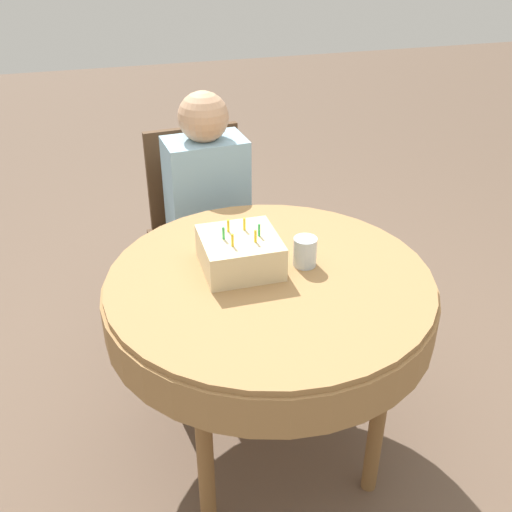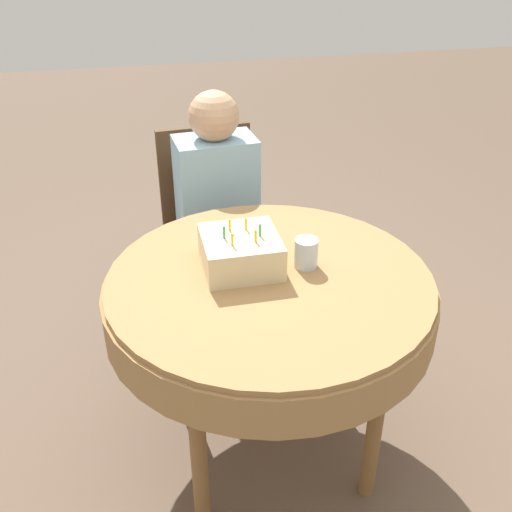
# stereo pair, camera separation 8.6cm
# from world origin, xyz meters

# --- Properties ---
(ground_plane) EXTENTS (12.00, 12.00, 0.00)m
(ground_plane) POSITION_xyz_m (0.00, 0.00, 0.00)
(ground_plane) COLOR brown
(dining_table) EXTENTS (1.02, 1.02, 0.73)m
(dining_table) POSITION_xyz_m (0.00, 0.00, 0.64)
(dining_table) COLOR #9E7547
(dining_table) RESTS_ON ground_plane
(chair) EXTENTS (0.49, 0.49, 0.88)m
(chair) POSITION_xyz_m (-0.04, 0.85, 0.47)
(chair) COLOR #4C331E
(chair) RESTS_ON ground_plane
(person) EXTENTS (0.34, 0.32, 1.09)m
(person) POSITION_xyz_m (-0.04, 0.75, 0.65)
(person) COLOR tan
(person) RESTS_ON ground_plane
(birthday_cake) EXTENTS (0.23, 0.23, 0.15)m
(birthday_cake) POSITION_xyz_m (-0.07, 0.08, 0.78)
(birthday_cake) COLOR beige
(birthday_cake) RESTS_ON dining_table
(drinking_glass) EXTENTS (0.07, 0.07, 0.09)m
(drinking_glass) POSITION_xyz_m (0.13, 0.03, 0.77)
(drinking_glass) COLOR silver
(drinking_glass) RESTS_ON dining_table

